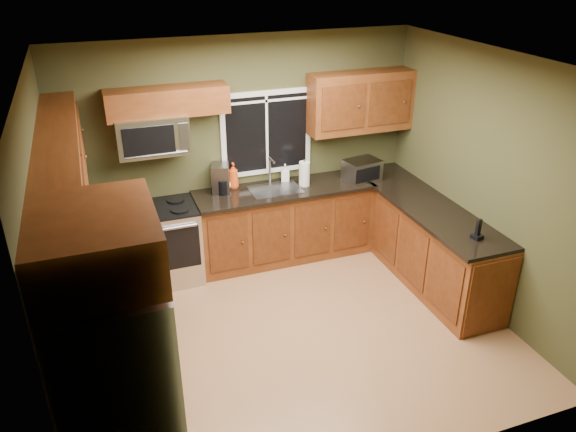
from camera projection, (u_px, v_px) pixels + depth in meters
floor at (295, 331)px, 5.76m from camera, size 4.20×4.20×0.00m
ceiling at (297, 64)px, 4.57m from camera, size 4.20×4.20×0.00m
back_wall at (243, 151)px, 6.69m from camera, size 4.20×0.00×4.20m
front_wall at (394, 326)px, 3.65m from camera, size 4.20×0.00×4.20m
left_wall at (53, 252)px, 4.52m from camera, size 0.00×3.60×3.60m
right_wall at (485, 183)px, 5.81m from camera, size 0.00×3.60×3.60m
window at (267, 133)px, 6.68m from camera, size 1.12×0.03×1.02m
base_cabinets_left at (104, 304)px, 5.41m from camera, size 0.60×2.65×0.90m
countertop_left at (99, 262)px, 5.21m from camera, size 0.65×2.65×0.04m
base_cabinets_back at (284, 224)px, 6.96m from camera, size 2.17×0.60×0.90m
countertop_back at (285, 190)px, 6.73m from camera, size 2.17×0.65×0.04m
base_cabinets_peninsula at (422, 240)px, 6.58m from camera, size 0.60×2.52×0.90m
countertop_peninsula at (425, 204)px, 6.37m from camera, size 0.65×2.50×0.04m
upper_cabinets_left at (63, 170)px, 4.75m from camera, size 0.33×2.65×0.72m
upper_cabinets_back_left at (167, 101)px, 5.97m from camera, size 1.30×0.33×0.30m
upper_cabinets_back_right at (360, 102)px, 6.77m from camera, size 1.30×0.33×0.72m
upper_cabinet_over_fridge at (95, 244)px, 3.24m from camera, size 0.72×0.90×0.38m
refrigerator at (121, 392)px, 3.74m from camera, size 0.74×0.90×1.80m
range at (165, 243)px, 6.47m from camera, size 0.76×0.69×0.94m
microwave at (152, 135)px, 6.03m from camera, size 0.76×0.41×0.42m
sink at (275, 188)px, 6.70m from camera, size 0.60×0.42×0.36m
toaster_oven at (362, 170)px, 6.90m from camera, size 0.46×0.39×0.26m
coffee_maker at (221, 179)px, 6.57m from camera, size 0.26×0.31×0.34m
kettle at (218, 181)px, 6.58m from camera, size 0.17×0.17×0.29m
paper_towel_roll at (304, 174)px, 6.74m from camera, size 0.17×0.17×0.33m
soap_bottle_a at (233, 176)px, 6.67m from camera, size 0.13×0.13×0.31m
soap_bottle_b at (285, 173)px, 6.89m from camera, size 0.12×0.12×0.21m
soap_bottle_c at (226, 182)px, 6.67m from camera, size 0.16×0.16×0.17m
cordless_phone at (478, 233)px, 5.56m from camera, size 0.11×0.11×0.21m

